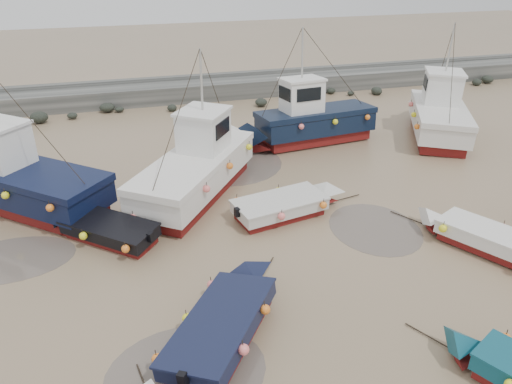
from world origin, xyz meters
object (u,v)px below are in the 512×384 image
cabin_boat_1 (201,163)px  dinghy_1 (228,318)px  cabin_boat_0 (14,178)px  cabin_boat_3 (438,112)px  person (183,188)px  dinghy_4 (103,226)px  cabin_boat_2 (306,120)px  dinghy_6 (482,234)px  dinghy_5 (287,203)px

cabin_boat_1 → dinghy_1: bearing=-60.0°
cabin_boat_0 → cabin_boat_3: (22.24, 2.95, 0.03)m
cabin_boat_0 → person: 7.09m
dinghy_4 → cabin_boat_2: 13.23m
dinghy_1 → cabin_boat_0: bearing=160.4°
dinghy_6 → cabin_boat_2: (-2.38, 11.78, 0.81)m
cabin_boat_1 → cabin_boat_2: size_ratio=0.99×
dinghy_5 → person: dinghy_5 is taller
dinghy_5 → cabin_boat_1: 4.49m
cabin_boat_0 → cabin_boat_3: bearing=-40.9°
dinghy_1 → cabin_boat_2: (7.58, 13.68, 0.82)m
dinghy_1 → dinghy_4: size_ratio=1.18×
person → cabin_boat_1: bearing=130.4°
dinghy_4 → dinghy_5: size_ratio=0.82×
cabin_boat_0 → cabin_boat_3: same height
cabin_boat_0 → cabin_boat_1: (7.78, -0.60, -0.01)m
cabin_boat_0 → cabin_boat_2: bearing=-34.3°
dinghy_4 → dinghy_5: 7.30m
dinghy_1 → person: size_ratio=3.13×
dinghy_6 → cabin_boat_1: 11.77m
dinghy_4 → dinghy_6: (13.34, -4.42, -0.00)m
dinghy_4 → cabin_boat_2: (10.96, 7.36, 0.81)m
dinghy_4 → dinghy_5: bearing=-49.5°
dinghy_5 → person: size_ratio=3.23×
dinghy_6 → cabin_boat_2: bearing=72.3°
cabin_boat_2 → person: (-7.44, -3.83, -1.36)m
dinghy_5 → dinghy_6: 7.39m
cabin_boat_0 → dinghy_4: bearing=-95.7°
cabin_boat_0 → dinghy_1: bearing=-104.2°
dinghy_5 → dinghy_6: same height
dinghy_1 → person: dinghy_1 is taller
dinghy_6 → cabin_boat_1: bearing=111.0°
dinghy_1 → dinghy_6: 10.13m
dinghy_4 → cabin_boat_1: cabin_boat_1 is taller
dinghy_6 → cabin_boat_0: size_ratio=0.64×
dinghy_4 → dinghy_6: 14.05m
dinghy_6 → cabin_boat_2: 12.04m
dinghy_5 → dinghy_4: bearing=-103.4°
cabin_boat_2 → person: size_ratio=5.18×
cabin_boat_0 → cabin_boat_2: 14.86m
dinghy_4 → dinghy_6: bearing=-66.5°
cabin_boat_1 → cabin_boat_3: same height
dinghy_1 → cabin_boat_0: 12.17m
dinghy_1 → person: 9.86m
dinghy_1 → cabin_boat_1: bearing=120.5°
dinghy_4 → person: (3.52, 3.52, -0.55)m
dinghy_1 → cabin_boat_3: cabin_boat_3 is taller
dinghy_1 → dinghy_6: bearing=47.0°
person → cabin_boat_3: bearing=168.7°
dinghy_1 → dinghy_5: bearing=93.8°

